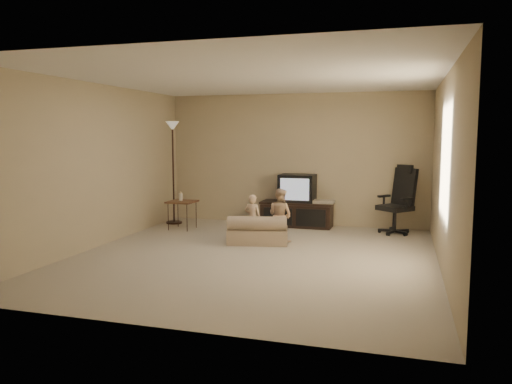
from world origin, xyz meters
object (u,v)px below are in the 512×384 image
Objects in this scene: tv_stand at (297,205)px; child_sofa at (258,232)px; side_table at (182,202)px; toddler_left at (253,218)px; floor_lamp at (173,149)px; office_chair at (398,209)px; toddler_right at (280,215)px.

tv_stand is 1.35× the size of child_sofa.
toddler_left is at bearing -22.41° from side_table.
floor_lamp reaches higher than toddler_left.
office_chair is 1.57× the size of toddler_left.
tv_stand is 1.81× the size of toddler_left.
floor_lamp is 1.93× the size of child_sofa.
toddler_right is (0.01, -1.41, 0.02)m from tv_stand.
tv_stand is at bearing -99.67° from toddler_left.
child_sofa is 1.19× the size of toddler_right.
toddler_left is (-2.25, -1.34, -0.05)m from office_chair.
side_table is at bearing -128.90° from office_chair.
side_table is 0.69× the size of child_sofa.
tv_stand is at bearing -64.72° from toddler_right.
office_chair reaches higher than side_table.
toddler_left is 0.88× the size of toddler_right.
tv_stand is 1.60× the size of toddler_right.
tv_stand is 2.15m from side_table.
tv_stand is 1.56m from toddler_left.
office_chair is 2.61m from child_sofa.
floor_lamp is 2.76m from child_sofa.
office_chair is 0.61× the size of floor_lamp.
child_sofa is at bearing 65.73° from toddler_right.
floor_lamp reaches higher than child_sofa.
tv_stand reaches higher than toddler_left.
side_table is 2.05m from toddler_right.
tv_stand is 2.62m from floor_lamp.
side_table is at bearing -50.92° from floor_lamp.
office_chair is at bearing -4.28° from tv_stand.
office_chair reaches higher than tv_stand.
tv_stand is at bearing -144.48° from office_chair.
tv_stand is 1.83m from office_chair.
side_table is (-1.97, -0.87, 0.10)m from tv_stand.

